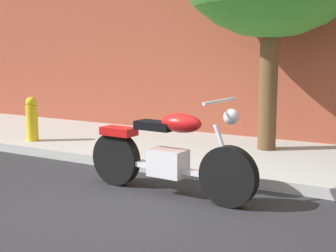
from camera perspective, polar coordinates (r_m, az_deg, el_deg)
ground_plane at (r=5.47m, az=-3.22°, el=-9.22°), size 60.00×60.00×0.00m
sidewalk at (r=7.70m, az=7.55°, el=-3.43°), size 21.90×2.73×0.14m
motorcycle at (r=5.74m, az=0.01°, el=-3.48°), size 2.26×0.70×1.17m
fire_hydrant at (r=8.76m, az=-15.55°, el=0.38°), size 0.20×0.20×0.91m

